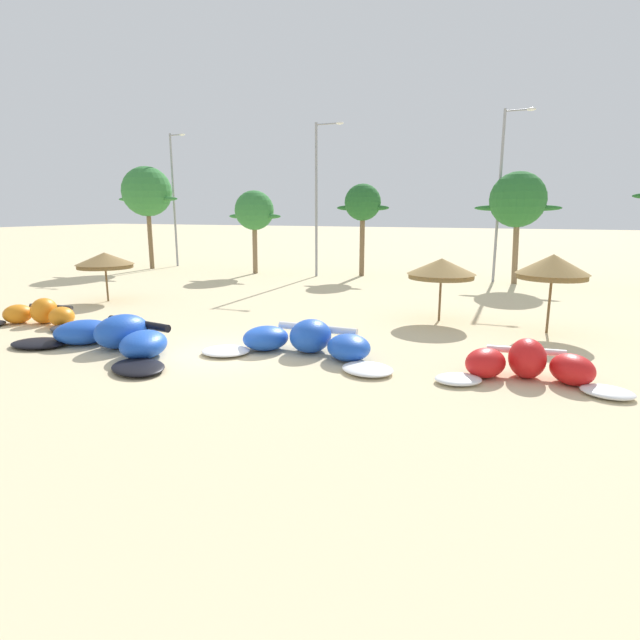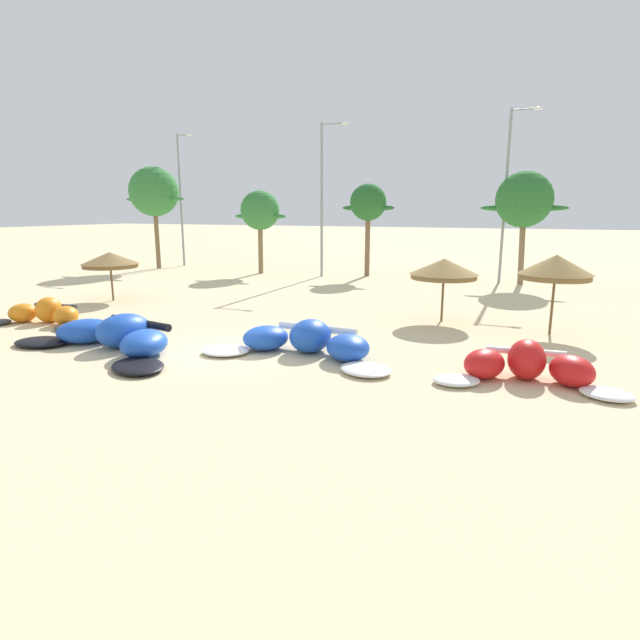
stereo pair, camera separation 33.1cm
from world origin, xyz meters
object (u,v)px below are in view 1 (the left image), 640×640
object	(u,v)px
kite_center	(528,366)
beach_umbrella_middle	(441,268)
kite_far_left	(40,315)
lamppost_west_center	(318,193)
kite_left	(113,337)
palm_left	(254,211)
lamppost_east_center	(502,189)
palm_left_of_gap	(363,204)
lamppost_west	(175,195)
palm_center_left	(518,200)
kite_left_of_center	(306,342)
palm_leftmost	(147,192)
beach_umbrella_near_palms	(553,267)
beach_umbrella_near_van	(105,260)

from	to	relation	value
kite_center	beach_umbrella_middle	world-z (taller)	beach_umbrella_middle
kite_far_left	lamppost_west_center	world-z (taller)	lamppost_west_center
kite_left	palm_left	xyz separation A→B (m)	(-6.19, 20.92, 4.19)
lamppost_east_center	palm_left_of_gap	bearing A→B (deg)	-178.18
kite_far_left	palm_left_of_gap	world-z (taller)	palm_left_of_gap
kite_far_left	lamppost_west_center	size ratio (longest dim) A/B	0.47
lamppost_west	palm_center_left	bearing A→B (deg)	-0.91
kite_left_of_center	palm_center_left	size ratio (longest dim) A/B	0.97
palm_left_of_gap	beach_umbrella_middle	bearing A→B (deg)	-59.79
kite_left_of_center	lamppost_west	world-z (taller)	lamppost_west
kite_center	kite_left	bearing A→B (deg)	-171.51
kite_left	kite_left_of_center	xyz separation A→B (m)	(6.37, 2.01, -0.02)
palm_center_left	lamppost_west	xyz separation A→B (m)	(-27.03, 0.43, 0.64)
beach_umbrella_middle	lamppost_west	bearing A→B (deg)	150.41
kite_far_left	lamppost_east_center	xyz separation A→B (m)	(16.84, 20.97, 5.63)
beach_umbrella_middle	kite_far_left	bearing A→B (deg)	-155.08
kite_left	beach_umbrella_middle	distance (m)	13.32
palm_leftmost	lamppost_east_center	bearing A→B (deg)	5.10
lamppost_west	lamppost_west_center	bearing A→B (deg)	-7.69
kite_left	kite_center	bearing A→B (deg)	8.49
beach_umbrella_near_palms	palm_leftmost	bearing A→B (deg)	157.74
palm_left	palm_left_of_gap	distance (m)	8.09
kite_far_left	palm_center_left	xyz separation A→B (m)	(17.88, 20.68, 4.92)
palm_center_left	lamppost_east_center	xyz separation A→B (m)	(-1.04, 0.30, 0.72)
kite_center	kite_left_of_center	bearing A→B (deg)	179.70
palm_leftmost	lamppost_west	distance (m)	2.62
kite_center	palm_center_left	world-z (taller)	palm_center_left
beach_umbrella_middle	kite_left_of_center	bearing A→B (deg)	-114.45
lamppost_west	lamppost_east_center	size ratio (longest dim) A/B	0.99
kite_left_of_center	kite_center	distance (m)	6.85
beach_umbrella_near_palms	lamppost_east_center	size ratio (longest dim) A/B	0.28
kite_center	beach_umbrella_near_van	xyz separation A→B (m)	(-20.67, 5.35, 1.73)
kite_center	palm_left_of_gap	size ratio (longest dim) A/B	0.80
palm_leftmost	lamppost_east_center	xyz separation A→B (m)	(26.71, 2.38, -0.09)
kite_far_left	beach_umbrella_near_van	xyz separation A→B (m)	(-1.62, 5.41, 1.75)
palm_leftmost	palm_center_left	size ratio (longest dim) A/B	1.14
kite_left	palm_center_left	bearing A→B (deg)	61.93
lamppost_west	beach_umbrella_middle	bearing A→B (deg)	-29.59
beach_umbrella_near_van	beach_umbrella_middle	bearing A→B (deg)	5.86
kite_far_left	beach_umbrella_middle	bearing A→B (deg)	24.92
kite_left_of_center	lamppost_east_center	world-z (taller)	lamppost_east_center
kite_left	lamppost_west_center	distance (m)	21.87
kite_center	lamppost_west	distance (m)	35.62
beach_umbrella_near_van	beach_umbrella_near_palms	size ratio (longest dim) A/B	0.95
kite_left	lamppost_east_center	size ratio (longest dim) A/B	0.69
kite_far_left	palm_leftmost	distance (m)	21.81
palm_left_of_gap	kite_far_left	bearing A→B (deg)	-110.03
beach_umbrella_near_palms	lamppost_west_center	xyz separation A→B (m)	(-14.99, 12.75, 3.29)
beach_umbrella_near_palms	palm_left_of_gap	world-z (taller)	palm_left_of_gap
kite_left	palm_leftmost	bearing A→B (deg)	127.44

